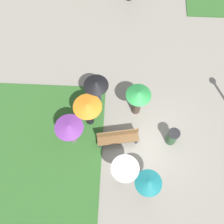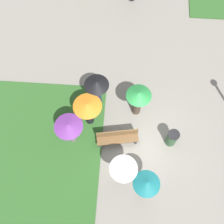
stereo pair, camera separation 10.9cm
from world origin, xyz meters
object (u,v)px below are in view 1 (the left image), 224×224
object	(u,v)px
trash_bin	(172,137)
crowd_person_green	(138,98)
park_bench	(118,137)
crowd_person_white	(125,170)
crowd_person_purple	(70,130)
crowd_person_black	(96,88)
crowd_person_orange	(88,110)
crowd_person_teal	(147,184)

from	to	relation	value
trash_bin	crowd_person_green	distance (m)	2.23
park_bench	crowd_person_white	size ratio (longest dim) A/B	0.97
crowd_person_purple	crowd_person_black	size ratio (longest dim) A/B	0.95
crowd_person_purple	crowd_person_orange	xyz separation A→B (m)	(0.65, 0.93, -0.02)
crowd_person_teal	crowd_person_green	bearing A→B (deg)	-50.12
crowd_person_purple	crowd_person_white	bearing A→B (deg)	175.21
trash_bin	crowd_person_black	size ratio (longest dim) A/B	0.51
crowd_person_green	park_bench	bearing A→B (deg)	97.62
park_bench	crowd_person_green	xyz separation A→B (m)	(0.78, 1.50, 0.81)
crowd_person_purple	crowd_person_black	bearing A→B (deg)	-86.40
crowd_person_white	crowd_person_black	world-z (taller)	crowd_person_black
crowd_person_purple	crowd_person_green	bearing A→B (deg)	-120.48
crowd_person_black	crowd_person_green	bearing A→B (deg)	157.07
crowd_person_orange	crowd_person_black	world-z (taller)	crowd_person_black
crowd_person_green	crowd_person_orange	bearing A→B (deg)	52.35
crowd_person_green	crowd_person_black	xyz separation A→B (m)	(-1.79, 0.36, 0.14)
crowd_person_white	crowd_person_green	size ratio (longest dim) A/B	1.04
park_bench	crowd_person_orange	distance (m)	1.78
crowd_person_purple	crowd_person_orange	bearing A→B (deg)	-95.66
crowd_person_purple	trash_bin	bearing A→B (deg)	-148.04
crowd_person_orange	crowd_person_teal	bearing A→B (deg)	8.87
crowd_person_black	crowd_person_orange	bearing A→B (deg)	62.44
crowd_person_purple	crowd_person_white	world-z (taller)	crowd_person_white
crowd_person_purple	crowd_person_orange	world-z (taller)	crowd_person_orange
park_bench	trash_bin	world-z (taller)	trash_bin
park_bench	trash_bin	size ratio (longest dim) A/B	1.89
crowd_person_green	crowd_person_black	world-z (taller)	crowd_person_black
crowd_person_white	crowd_person_black	distance (m)	3.71
trash_bin	crowd_person_white	world-z (taller)	crowd_person_white
trash_bin	crowd_person_teal	world-z (taller)	crowd_person_teal
trash_bin	crowd_person_teal	distance (m)	2.64
park_bench	crowd_person_teal	size ratio (longest dim) A/B	0.96
trash_bin	crowd_person_purple	distance (m)	4.38
crowd_person_black	crowd_person_teal	bearing A→B (deg)	107.13
crowd_person_white	crowd_person_orange	xyz separation A→B (m)	(-1.60, 2.47, 0.00)
trash_bin	crowd_person_purple	xyz separation A→B (m)	(-4.29, -0.18, 0.86)
crowd_person_white	crowd_person_teal	xyz separation A→B (m)	(0.86, -0.48, 0.02)
crowd_person_green	trash_bin	bearing A→B (deg)	173.20
trash_bin	crowd_person_teal	bearing A→B (deg)	-118.13
park_bench	crowd_person_teal	world-z (taller)	crowd_person_teal
park_bench	crowd_person_orange	world-z (taller)	crowd_person_orange
crowd_person_green	crowd_person_teal	distance (m)	3.61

